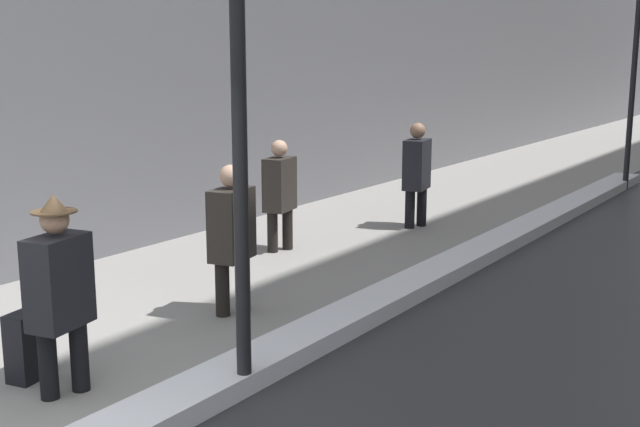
{
  "coord_description": "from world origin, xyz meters",
  "views": [
    {
      "loc": [
        4.28,
        -2.84,
        2.73
      ],
      "look_at": [
        -0.4,
        4.0,
        1.05
      ],
      "focal_mm": 45.0,
      "sensor_mm": 36.0,
      "label": 1
    }
  ],
  "objects": [
    {
      "name": "sidewalk_slab",
      "position": [
        -2.0,
        15.0,
        0.01
      ],
      "size": [
        4.0,
        80.0,
        0.01
      ],
      "color": "gray",
      "rests_on": "ground"
    },
    {
      "name": "snow_bank_curb",
      "position": [
        0.15,
        6.69,
        0.09
      ],
      "size": [
        0.5,
        16.27,
        0.17
      ],
      "color": "white",
      "rests_on": "ground"
    },
    {
      "name": "lamp_post",
      "position": [
        0.33,
        1.85,
        2.66
      ],
      "size": [
        0.28,
        0.28,
        4.39
      ],
      "color": "black",
      "rests_on": "ground"
    },
    {
      "name": "pedestrian_in_fedora",
      "position": [
        -0.84,
        1.0,
        0.9
      ],
      "size": [
        0.39,
        0.56,
        1.65
      ],
      "rotation": [
        0.0,
        0.0,
        -1.38
      ],
      "color": "black",
      "rests_on": "ground"
    },
    {
      "name": "pedestrian_nearside",
      "position": [
        -1.05,
        3.33,
        0.89
      ],
      "size": [
        0.4,
        0.57,
        1.6
      ],
      "rotation": [
        0.0,
        0.0,
        -1.38
      ],
      "color": "black",
      "rests_on": "ground"
    },
    {
      "name": "pedestrian_in_glasses",
      "position": [
        -2.28,
        5.77,
        0.86
      ],
      "size": [
        0.39,
        0.55,
        1.55
      ],
      "rotation": [
        0.0,
        0.0,
        -1.38
      ],
      "color": "black",
      "rests_on": "ground"
    },
    {
      "name": "pedestrian_trailing",
      "position": [
        -1.45,
        8.2,
        0.92
      ],
      "size": [
        0.41,
        0.58,
        1.65
      ],
      "rotation": [
        0.0,
        0.0,
        -1.38
      ],
      "color": "black",
      "rests_on": "ground"
    },
    {
      "name": "rolling_suitcase",
      "position": [
        -1.34,
        1.04,
        0.3
      ],
      "size": [
        0.29,
        0.4,
        0.95
      ],
      "rotation": [
        0.0,
        0.0,
        -1.38
      ],
      "color": "black",
      "rests_on": "ground"
    }
  ]
}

